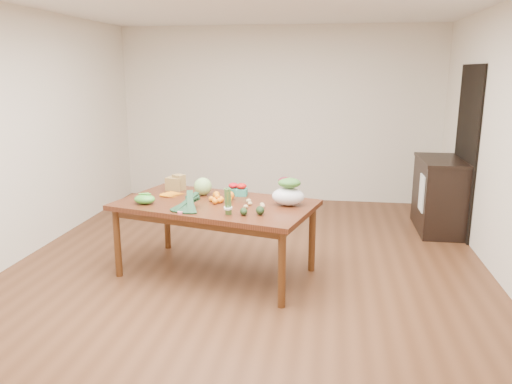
# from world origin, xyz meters

# --- Properties ---
(floor) EXTENTS (6.00, 6.00, 0.00)m
(floor) POSITION_xyz_m (0.00, 0.00, 0.00)
(floor) COLOR brown
(floor) RESTS_ON ground
(room_walls) EXTENTS (5.02, 6.02, 2.70)m
(room_walls) POSITION_xyz_m (0.00, 0.00, 1.35)
(room_walls) COLOR silver
(room_walls) RESTS_ON floor
(dining_table) EXTENTS (2.11, 1.50, 0.75)m
(dining_table) POSITION_xyz_m (-0.29, -0.16, 0.38)
(dining_table) COLOR #532613
(dining_table) RESTS_ON floor
(doorway_dark) EXTENTS (0.02, 1.00, 2.10)m
(doorway_dark) POSITION_xyz_m (2.48, 1.60, 1.05)
(doorway_dark) COLOR black
(doorway_dark) RESTS_ON floor
(cabinet) EXTENTS (0.52, 1.02, 0.94)m
(cabinet) POSITION_xyz_m (2.22, 1.66, 0.47)
(cabinet) COLOR black
(cabinet) RESTS_ON floor
(dish_towel) EXTENTS (0.02, 0.28, 0.45)m
(dish_towel) POSITION_xyz_m (1.96, 1.40, 0.55)
(dish_towel) COLOR white
(dish_towel) RESTS_ON cabinet
(paper_bag) EXTENTS (0.28, 0.25, 0.17)m
(paper_bag) POSITION_xyz_m (-0.85, 0.30, 0.83)
(paper_bag) COLOR olive
(paper_bag) RESTS_ON dining_table
(cabbage) EXTENTS (0.19, 0.19, 0.19)m
(cabbage) POSITION_xyz_m (-0.49, 0.12, 0.84)
(cabbage) COLOR #97CC76
(cabbage) RESTS_ON dining_table
(strawberry_basket_a) EXTENTS (0.13, 0.13, 0.10)m
(strawberry_basket_a) POSITION_xyz_m (-0.17, 0.19, 0.80)
(strawberry_basket_a) COLOR red
(strawberry_basket_a) RESTS_ON dining_table
(strawberry_basket_b) EXTENTS (0.14, 0.14, 0.10)m
(strawberry_basket_b) POSITION_xyz_m (-0.08, 0.16, 0.80)
(strawberry_basket_b) COLOR red
(strawberry_basket_b) RESTS_ON dining_table
(orange_a) EXTENTS (0.07, 0.07, 0.07)m
(orange_a) POSITION_xyz_m (-0.32, 0.01, 0.79)
(orange_a) COLOR orange
(orange_a) RESTS_ON dining_table
(orange_b) EXTENTS (0.09, 0.09, 0.09)m
(orange_b) POSITION_xyz_m (-0.17, -0.04, 0.79)
(orange_b) COLOR orange
(orange_b) RESTS_ON dining_table
(orange_c) EXTENTS (0.07, 0.07, 0.07)m
(orange_c) POSITION_xyz_m (-0.16, -0.15, 0.79)
(orange_c) COLOR orange
(orange_c) RESTS_ON dining_table
(mandarin_cluster) EXTENTS (0.22, 0.22, 0.09)m
(mandarin_cluster) POSITION_xyz_m (-0.27, -0.16, 0.79)
(mandarin_cluster) COLOR orange
(mandarin_cluster) RESTS_ON dining_table
(carrots) EXTENTS (0.27, 0.26, 0.03)m
(carrots) POSITION_xyz_m (-0.79, 0.03, 0.76)
(carrots) COLOR orange
(carrots) RESTS_ON dining_table
(snap_pea_bag) EXTENTS (0.21, 0.16, 0.09)m
(snap_pea_bag) POSITION_xyz_m (-0.96, -0.32, 0.80)
(snap_pea_bag) COLOR green
(snap_pea_bag) RESTS_ON dining_table
(kale_bunch) EXTENTS (0.41, 0.47, 0.16)m
(kale_bunch) POSITION_xyz_m (-0.49, -0.51, 0.83)
(kale_bunch) COLOR black
(kale_bunch) RESTS_ON dining_table
(asparagus_bundle) EXTENTS (0.11, 0.13, 0.26)m
(asparagus_bundle) POSITION_xyz_m (-0.08, -0.57, 0.88)
(asparagus_bundle) COLOR #5E863D
(asparagus_bundle) RESTS_ON dining_table
(potato_a) EXTENTS (0.04, 0.04, 0.04)m
(potato_a) POSITION_xyz_m (0.07, -0.22, 0.77)
(potato_a) COLOR #CEBB77
(potato_a) RESTS_ON dining_table
(potato_b) EXTENTS (0.05, 0.04, 0.04)m
(potato_b) POSITION_xyz_m (0.05, -0.35, 0.77)
(potato_b) COLOR #CABF74
(potato_b) RESTS_ON dining_table
(potato_c) EXTENTS (0.05, 0.04, 0.04)m
(potato_c) POSITION_xyz_m (0.19, -0.25, 0.77)
(potato_c) COLOR #CFBC77
(potato_c) RESTS_ON dining_table
(potato_d) EXTENTS (0.05, 0.05, 0.04)m
(potato_d) POSITION_xyz_m (0.04, -0.14, 0.77)
(potato_d) COLOR tan
(potato_d) RESTS_ON dining_table
(potato_e) EXTENTS (0.05, 0.04, 0.04)m
(potato_e) POSITION_xyz_m (0.21, -0.31, 0.77)
(potato_e) COLOR tan
(potato_e) RESTS_ON dining_table
(avocado_a) EXTENTS (0.09, 0.12, 0.07)m
(avocado_a) POSITION_xyz_m (0.07, -0.56, 0.78)
(avocado_a) COLOR black
(avocado_a) RESTS_ON dining_table
(avocado_b) EXTENTS (0.11, 0.13, 0.08)m
(avocado_b) POSITION_xyz_m (0.21, -0.52, 0.79)
(avocado_b) COLOR black
(avocado_b) RESTS_ON dining_table
(salad_bag) EXTENTS (0.36, 0.31, 0.24)m
(salad_bag) POSITION_xyz_m (0.43, -0.16, 0.87)
(salad_bag) COLOR white
(salad_bag) RESTS_ON dining_table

